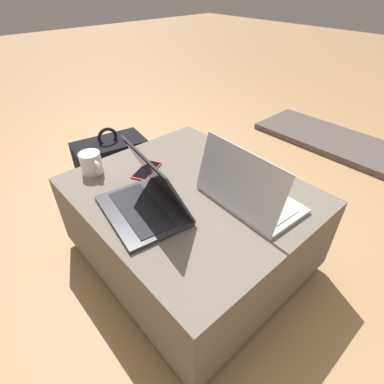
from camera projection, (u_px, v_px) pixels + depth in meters
The scene contains 8 objects.
ground_plane at pixel (190, 255), 1.43m from camera, with size 14.00×14.00×0.00m, color tan.
ottoman at pixel (190, 225), 1.32m from camera, with size 0.92×0.79×0.39m.
laptop_near at pixel (147, 199), 1.07m from camera, with size 0.37×0.29×0.24m.
laptop_far at pixel (247, 193), 1.10m from camera, with size 0.39×0.25×0.23m.
cell_phone at pixel (147, 170), 1.31m from camera, with size 0.13×0.17×0.01m.
backpack at pixel (114, 174), 1.66m from camera, with size 0.30×0.39×0.47m.
coffee_mug at pixel (92, 163), 1.27m from camera, with size 0.13×0.09×0.09m.
fireplace_hearth at pixel (348, 146), 2.28m from camera, with size 1.40×0.50×0.04m.
Camera 1 is at (0.73, -0.64, 1.10)m, focal length 28.00 mm.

